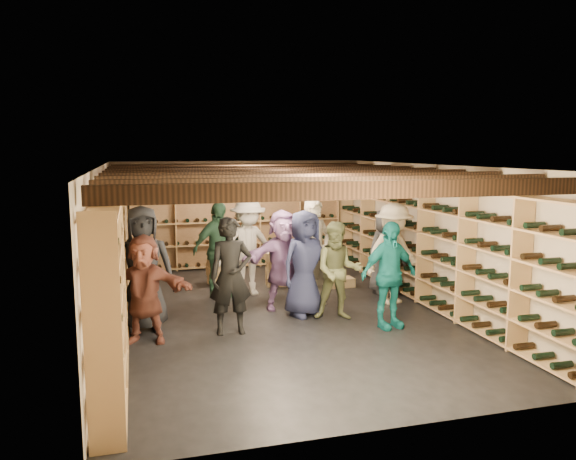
# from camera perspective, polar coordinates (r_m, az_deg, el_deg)

# --- Properties ---
(ground) EXTENTS (8.00, 8.00, 0.00)m
(ground) POSITION_cam_1_polar(r_m,az_deg,el_deg) (9.29, -0.63, -8.42)
(ground) COLOR black
(ground) RESTS_ON ground
(walls) EXTENTS (5.52, 8.02, 2.40)m
(walls) POSITION_cam_1_polar(r_m,az_deg,el_deg) (9.02, -0.64, -1.10)
(walls) COLOR #BEAC94
(walls) RESTS_ON ground
(ceiling) EXTENTS (5.50, 8.00, 0.01)m
(ceiling) POSITION_cam_1_polar(r_m,az_deg,el_deg) (8.91, -0.65, 6.54)
(ceiling) COLOR beige
(ceiling) RESTS_ON walls
(ceiling_joists) EXTENTS (5.40, 7.12, 0.18)m
(ceiling_joists) POSITION_cam_1_polar(r_m,az_deg,el_deg) (8.91, -0.65, 5.64)
(ceiling_joists) COLOR black
(ceiling_joists) RESTS_ON ground
(wine_rack_left) EXTENTS (0.32, 7.50, 2.15)m
(wine_rack_left) POSITION_cam_1_polar(r_m,az_deg,el_deg) (8.76, -17.14, -2.58)
(wine_rack_left) COLOR tan
(wine_rack_left) RESTS_ON ground
(wine_rack_right) EXTENTS (0.32, 7.50, 2.15)m
(wine_rack_right) POSITION_cam_1_polar(r_m,az_deg,el_deg) (10.00, 13.75, -1.15)
(wine_rack_right) COLOR tan
(wine_rack_right) RESTS_ON ground
(wine_rack_back) EXTENTS (4.70, 0.30, 2.15)m
(wine_rack_back) POSITION_cam_1_polar(r_m,az_deg,el_deg) (12.74, -5.04, 1.02)
(wine_rack_back) COLOR tan
(wine_rack_back) RESTS_ON ground
(crate_stack_left) EXTENTS (0.55, 0.41, 0.51)m
(crate_stack_left) POSITION_cam_1_polar(r_m,az_deg,el_deg) (11.26, -6.76, -4.19)
(crate_stack_left) COLOR tan
(crate_stack_left) RESTS_ON ground
(crate_stack_right) EXTENTS (0.54, 0.39, 0.68)m
(crate_stack_right) POSITION_cam_1_polar(r_m,az_deg,el_deg) (11.03, -1.00, -3.93)
(crate_stack_right) COLOR tan
(crate_stack_right) RESTS_ON ground
(crate_loose) EXTENTS (0.50, 0.33, 0.17)m
(crate_loose) POSITION_cam_1_polar(r_m,az_deg,el_deg) (11.06, 5.35, -5.29)
(crate_loose) COLOR tan
(crate_loose) RESTS_ON ground
(person_0) EXTENTS (0.95, 0.65, 1.85)m
(person_0) POSITION_cam_1_polar(r_m,az_deg,el_deg) (8.50, -14.52, -3.81)
(person_0) COLOR black
(person_0) RESTS_ON ground
(person_1) EXTENTS (0.62, 0.41, 1.70)m
(person_1) POSITION_cam_1_polar(r_m,az_deg,el_deg) (8.13, -5.83, -4.67)
(person_1) COLOR black
(person_1) RESTS_ON ground
(person_2) EXTENTS (0.89, 0.78, 1.55)m
(person_2) POSITION_cam_1_polar(r_m,az_deg,el_deg) (8.83, 5.10, -4.16)
(person_2) COLOR #5F653E
(person_2) RESTS_ON ground
(person_3) EXTENTS (1.26, 0.92, 1.75)m
(person_3) POSITION_cam_1_polar(r_m,az_deg,el_deg) (9.86, 10.63, -2.37)
(person_3) COLOR beige
(person_3) RESTS_ON ground
(person_4) EXTENTS (1.00, 0.55, 1.61)m
(person_4) POSITION_cam_1_polar(r_m,az_deg,el_deg) (8.50, 10.21, -4.51)
(person_4) COLOR #127372
(person_4) RESTS_ON ground
(person_5) EXTENTS (1.47, 0.85, 1.51)m
(person_5) POSITION_cam_1_polar(r_m,az_deg,el_deg) (8.00, -14.40, -5.81)
(person_5) COLOR brown
(person_5) RESTS_ON ground
(person_6) EXTENTS (0.96, 0.77, 1.70)m
(person_6) POSITION_cam_1_polar(r_m,az_deg,el_deg) (8.97, 1.73, -3.41)
(person_6) COLOR #1F2444
(person_6) RESTS_ON ground
(person_7) EXTENTS (0.79, 0.67, 1.83)m
(person_7) POSITION_cam_1_polar(r_m,az_deg,el_deg) (9.57, 2.76, -2.29)
(person_7) COLOR gray
(person_7) RESTS_ON ground
(person_9) EXTENTS (1.23, 0.79, 1.80)m
(person_9) POSITION_cam_1_polar(r_m,az_deg,el_deg) (10.26, -4.08, -1.69)
(person_9) COLOR #AAA59C
(person_9) RESTS_ON ground
(person_10) EXTENTS (1.10, 0.80, 1.73)m
(person_10) POSITION_cam_1_polar(r_m,az_deg,el_deg) (10.17, -7.11, -2.01)
(person_10) COLOR #234530
(person_10) RESTS_ON ground
(person_11) EXTENTS (1.60, 0.69, 1.67)m
(person_11) POSITION_cam_1_polar(r_m,az_deg,el_deg) (9.39, -0.51, -3.01)
(person_11) COLOR #8B629C
(person_11) RESTS_ON ground
(person_12) EXTENTS (0.85, 0.64, 1.58)m
(person_12) POSITION_cam_1_polar(r_m,az_deg,el_deg) (10.51, 9.91, -2.15)
(person_12) COLOR #38393E
(person_12) RESTS_ON ground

